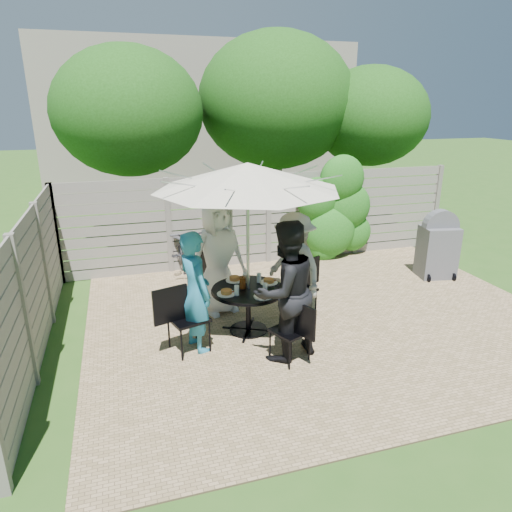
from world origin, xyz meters
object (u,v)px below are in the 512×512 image
object	(u,v)px
plate_right	(269,281)
glass_front	(265,288)
chair_left	(188,331)
chair_right	(300,299)
glass_right	(259,278)
coffee_cup	(245,278)
person_left	(195,292)
bicycle	(184,252)
person_right	(294,267)
person_back	(218,257)
umbrella	(248,176)
bbq_grill	(438,247)
chair_back	(215,292)
chair_front	(291,343)
plate_left	(226,293)
plate_front	(263,295)
plate_back	(235,279)
glass_left	(237,290)
patio_table	(248,302)
syrup_jug	(243,283)
person_front	(285,292)

from	to	relation	value
plate_right	glass_front	xyz separation A→B (m)	(-0.16, -0.33, 0.05)
chair_left	chair_right	bearing A→B (deg)	1.12
glass_right	coffee_cup	bearing A→B (deg)	162.23
person_left	chair_right	distance (m)	1.88
chair_left	plate_right	world-z (taller)	chair_left
plate_right	bicycle	bearing A→B (deg)	111.35
glass_front	glass_right	size ratio (longest dim) A/B	1.00
bicycle	person_left	bearing A→B (deg)	-99.24
chair_left	person_right	xyz separation A→B (m)	(1.71, 0.56, 0.54)
person_left	person_back	bearing A→B (deg)	-45.00
umbrella	bbq_grill	distance (m)	4.45
chair_back	person_back	distance (m)	0.65
chair_back	person_left	bearing A→B (deg)	-47.24
coffee_cup	chair_front	bearing A→B (deg)	-76.73
plate_left	plate_front	bearing A→B (deg)	-26.97
chair_back	glass_front	bearing A→B (deg)	-1.64
plate_front	chair_front	bearing A→B (deg)	-71.83
chair_left	glass_right	world-z (taller)	chair_left
plate_back	coffee_cup	distance (m)	0.18
glass_left	patio_table	bearing A→B (deg)	40.03
person_right	glass_left	size ratio (longest dim) A/B	11.85
plate_left	syrup_jug	bearing A→B (deg)	27.49
glass_left	glass_right	xyz separation A→B (m)	(0.43, 0.36, 0.00)
chair_front	bbq_grill	size ratio (longest dim) A/B	0.66
person_front	bicycle	world-z (taller)	person_front
chair_back	coffee_cup	distance (m)	0.88
bbq_grill	person_right	bearing A→B (deg)	-155.53
patio_table	syrup_jug	bearing A→B (deg)	158.22
person_back	chair_right	xyz separation A→B (m)	(1.17, -0.49, -0.65)
umbrella	glass_front	world-z (taller)	umbrella
chair_left	person_left	size ratio (longest dim) A/B	0.59
person_left	plate_back	distance (m)	0.91
plate_front	syrup_jug	bearing A→B (deg)	116.35
person_left	syrup_jug	world-z (taller)	person_left
plate_back	chair_front	bearing A→B (deg)	-71.91
chair_back	syrup_jug	distance (m)	1.03
patio_table	person_left	bearing A→B (deg)	-161.97
plate_front	bbq_grill	bearing A→B (deg)	20.02
bicycle	glass_front	bearing A→B (deg)	-78.59
person_right	glass_front	world-z (taller)	person_right
chair_back	person_front	xyz separation A→B (m)	(0.56, -1.71, 0.64)
umbrella	person_right	bearing A→B (deg)	18.03
patio_table	bbq_grill	size ratio (longest dim) A/B	0.99
person_front	plate_right	bearing A→B (deg)	-113.45
chair_front	glass_front	xyz separation A→B (m)	(-0.12, 0.70, 0.49)
person_left	plate_left	size ratio (longest dim) A/B	6.34
umbrella	plate_front	bearing A→B (deg)	-71.97
chair_left	bbq_grill	world-z (taller)	bbq_grill
person_right	plate_front	world-z (taller)	person_right
person_front	patio_table	bearing A→B (deg)	-90.00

